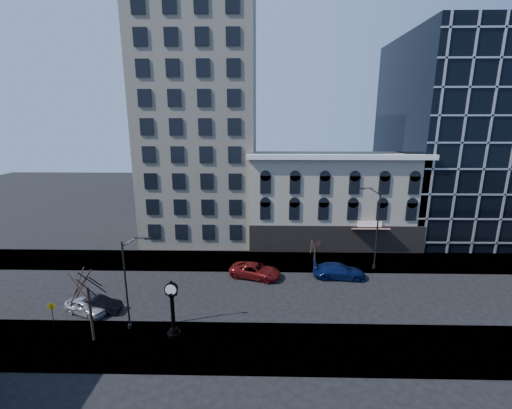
{
  "coord_description": "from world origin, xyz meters",
  "views": [
    {
      "loc": [
        2.76,
        -30.16,
        16.33
      ],
      "look_at": [
        2.0,
        4.0,
        8.0
      ],
      "focal_mm": 24.0,
      "sensor_mm": 36.0,
      "label": 1
    }
  ],
  "objects_px": {
    "car_near_b": "(98,305)",
    "warning_sign": "(52,310)",
    "street_clock": "(173,311)",
    "car_near_a": "(86,306)",
    "street_lamp_near": "(131,259)"
  },
  "relations": [
    {
      "from": "street_lamp_near",
      "to": "car_near_a",
      "type": "xyz_separation_m",
      "value": [
        -5.23,
        2.14,
        -5.33
      ]
    },
    {
      "from": "warning_sign",
      "to": "car_near_a",
      "type": "distance_m",
      "value": 2.89
    },
    {
      "from": "car_near_a",
      "to": "car_near_b",
      "type": "height_order",
      "value": "car_near_a"
    },
    {
      "from": "car_near_b",
      "to": "street_clock",
      "type": "bearing_deg",
      "value": -109.65
    },
    {
      "from": "street_clock",
      "to": "warning_sign",
      "type": "relative_size",
      "value": 2.08
    },
    {
      "from": "car_near_a",
      "to": "car_near_b",
      "type": "relative_size",
      "value": 0.98
    },
    {
      "from": "warning_sign",
      "to": "car_near_a",
      "type": "xyz_separation_m",
      "value": [
        1.51,
        2.26,
        -0.98
      ]
    },
    {
      "from": "street_lamp_near",
      "to": "warning_sign",
      "type": "relative_size",
      "value": 3.49
    },
    {
      "from": "street_clock",
      "to": "car_near_a",
      "type": "relative_size",
      "value": 1.16
    },
    {
      "from": "street_clock",
      "to": "car_near_a",
      "type": "bearing_deg",
      "value": 160.5
    },
    {
      "from": "street_clock",
      "to": "warning_sign",
      "type": "bearing_deg",
      "value": 175.8
    },
    {
      "from": "street_clock",
      "to": "car_near_b",
      "type": "xyz_separation_m",
      "value": [
        -7.62,
        3.47,
        -1.54
      ]
    },
    {
      "from": "car_near_b",
      "to": "warning_sign",
      "type": "bearing_deg",
      "value": 142.74
    },
    {
      "from": "warning_sign",
      "to": "car_near_b",
      "type": "bearing_deg",
      "value": 34.21
    },
    {
      "from": "street_lamp_near",
      "to": "car_near_b",
      "type": "relative_size",
      "value": 1.92
    }
  ]
}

